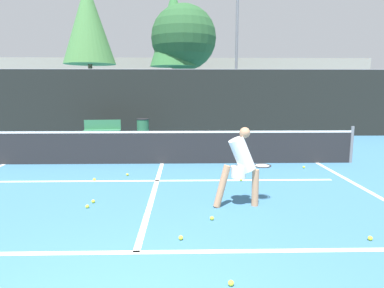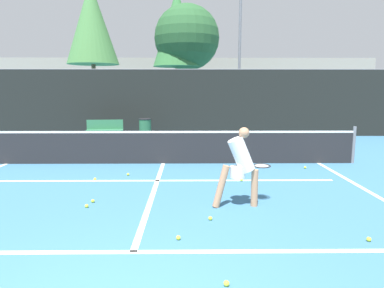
{
  "view_description": "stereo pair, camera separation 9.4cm",
  "coord_description": "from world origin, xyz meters",
  "px_view_note": "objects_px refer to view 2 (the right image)",
  "views": [
    {
      "loc": [
        0.63,
        -2.52,
        2.12
      ],
      "look_at": [
        0.81,
        4.78,
        0.95
      ],
      "focal_mm": 32.0,
      "sensor_mm": 36.0,
      "label": 1
    },
    {
      "loc": [
        0.73,
        -2.52,
        2.12
      ],
      "look_at": [
        0.81,
        4.78,
        0.95
      ],
      "focal_mm": 32.0,
      "sensor_mm": 36.0,
      "label": 2
    }
  ],
  "objects_px": {
    "courtside_bench": "(105,129)",
    "parked_car": "(198,118)",
    "player_practicing": "(240,164)",
    "trash_bin": "(145,129)"
  },
  "relations": [
    {
      "from": "courtside_bench",
      "to": "parked_car",
      "type": "bearing_deg",
      "value": 35.83
    },
    {
      "from": "parked_car",
      "to": "player_practicing",
      "type": "bearing_deg",
      "value": -88.0
    },
    {
      "from": "trash_bin",
      "to": "player_practicing",
      "type": "bearing_deg",
      "value": -71.67
    },
    {
      "from": "player_practicing",
      "to": "trash_bin",
      "type": "distance_m",
      "value": 8.76
    },
    {
      "from": "player_practicing",
      "to": "courtside_bench",
      "type": "bearing_deg",
      "value": 113.0
    },
    {
      "from": "courtside_bench",
      "to": "trash_bin",
      "type": "xyz_separation_m",
      "value": [
        1.68,
        0.06,
        -0.01
      ]
    },
    {
      "from": "player_practicing",
      "to": "courtside_bench",
      "type": "distance_m",
      "value": 9.37
    },
    {
      "from": "courtside_bench",
      "to": "trash_bin",
      "type": "relative_size",
      "value": 1.67
    },
    {
      "from": "trash_bin",
      "to": "parked_car",
      "type": "bearing_deg",
      "value": 57.01
    },
    {
      "from": "courtside_bench",
      "to": "parked_car",
      "type": "xyz_separation_m",
      "value": [
        4.01,
        3.66,
        0.15
      ]
    }
  ]
}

